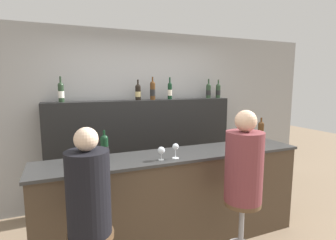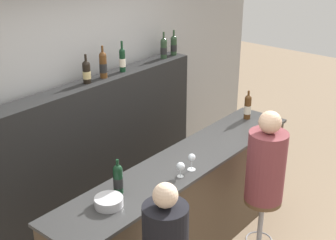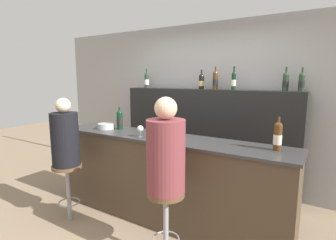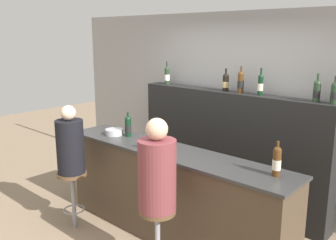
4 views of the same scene
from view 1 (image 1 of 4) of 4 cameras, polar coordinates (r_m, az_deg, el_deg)
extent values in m
cube|color=#9E9E9E|center=(4.14, -6.23, 0.78)|extent=(6.40, 0.05, 2.60)
cube|color=#473828|center=(3.08, 1.88, -17.12)|extent=(2.93, 0.53, 1.03)
cube|color=#333333|center=(2.89, 1.93, -7.63)|extent=(2.97, 0.57, 0.03)
cube|color=black|center=(4.03, -5.19, -6.87)|extent=(2.78, 0.28, 1.57)
cylinder|color=black|center=(2.71, -13.65, -6.24)|extent=(0.08, 0.08, 0.22)
cylinder|color=black|center=(2.72, -13.64, -6.46)|extent=(0.08, 0.08, 0.09)
sphere|color=black|center=(2.69, -13.73, -4.00)|extent=(0.08, 0.08, 0.08)
cylinder|color=black|center=(2.68, -13.77, -2.92)|extent=(0.02, 0.02, 0.07)
cylinder|color=#4C2D14|center=(3.60, 19.53, -2.78)|extent=(0.08, 0.08, 0.24)
cylinder|color=beige|center=(3.60, 19.52, -2.97)|extent=(0.08, 0.08, 0.09)
sphere|color=#4C2D14|center=(3.58, 19.62, -0.92)|extent=(0.08, 0.08, 0.08)
cylinder|color=#4C2D14|center=(3.57, 19.66, -0.10)|extent=(0.02, 0.02, 0.07)
cylinder|color=#233823|center=(3.71, -22.24, 5.32)|extent=(0.07, 0.07, 0.22)
cylinder|color=white|center=(3.71, -22.23, 5.15)|extent=(0.07, 0.07, 0.09)
sphere|color=#233823|center=(3.71, -22.33, 7.03)|extent=(0.07, 0.07, 0.07)
cylinder|color=#233823|center=(3.71, -22.38, 8.02)|extent=(0.02, 0.02, 0.10)
cylinder|color=black|center=(3.87, -6.53, 5.74)|extent=(0.08, 0.08, 0.19)
cylinder|color=tan|center=(3.87, -6.53, 5.60)|extent=(0.08, 0.08, 0.08)
sphere|color=black|center=(3.87, -6.56, 7.17)|extent=(0.08, 0.08, 0.08)
cylinder|color=black|center=(3.86, -6.57, 8.07)|extent=(0.02, 0.02, 0.09)
cylinder|color=#4C2D14|center=(3.94, -3.36, 6.14)|extent=(0.08, 0.08, 0.24)
cylinder|color=black|center=(3.94, -3.36, 5.97)|extent=(0.08, 0.08, 0.09)
sphere|color=#4C2D14|center=(3.93, -3.37, 7.87)|extent=(0.08, 0.08, 0.08)
cylinder|color=#4C2D14|center=(3.93, -3.38, 8.73)|extent=(0.02, 0.02, 0.09)
cylinder|color=black|center=(4.04, 0.40, 6.12)|extent=(0.06, 0.06, 0.22)
cylinder|color=beige|center=(4.04, 0.40, 5.96)|extent=(0.07, 0.07, 0.09)
sphere|color=black|center=(4.04, 0.40, 7.72)|extent=(0.06, 0.06, 0.06)
cylinder|color=black|center=(4.04, 0.40, 8.59)|extent=(0.02, 0.02, 0.10)
cylinder|color=#233823|center=(4.36, 8.79, 6.03)|extent=(0.08, 0.08, 0.20)
cylinder|color=black|center=(4.36, 8.79, 5.89)|extent=(0.08, 0.08, 0.08)
sphere|color=#233823|center=(4.35, 8.82, 7.35)|extent=(0.08, 0.08, 0.08)
cylinder|color=#233823|center=(4.35, 8.84, 8.19)|extent=(0.02, 0.02, 0.10)
cylinder|color=#233823|center=(4.46, 10.85, 5.99)|extent=(0.08, 0.08, 0.20)
cylinder|color=black|center=(4.46, 10.85, 5.87)|extent=(0.08, 0.08, 0.08)
sphere|color=#233823|center=(4.45, 10.88, 7.26)|extent=(0.08, 0.08, 0.08)
cylinder|color=#233823|center=(4.45, 10.90, 8.04)|extent=(0.02, 0.02, 0.09)
cylinder|color=silver|center=(2.66, -1.49, -8.64)|extent=(0.06, 0.06, 0.00)
cylinder|color=silver|center=(2.66, -1.49, -7.97)|extent=(0.01, 0.01, 0.06)
sphere|color=silver|center=(2.64, -1.49, -6.62)|extent=(0.08, 0.08, 0.08)
cylinder|color=silver|center=(2.72, 1.65, -8.27)|extent=(0.07, 0.07, 0.00)
cylinder|color=silver|center=(2.71, 1.65, -7.33)|extent=(0.01, 0.01, 0.09)
sphere|color=silver|center=(2.69, 1.66, -5.81)|extent=(0.07, 0.07, 0.07)
cylinder|color=#B7B7BC|center=(2.64, -17.23, -8.40)|extent=(0.22, 0.22, 0.07)
cylinder|color=brown|center=(2.23, -16.52, -22.93)|extent=(0.35, 0.35, 0.04)
cylinder|color=black|center=(2.08, -16.91, -14.95)|extent=(0.32, 0.32, 0.63)
sphere|color=beige|center=(1.96, -17.40, -4.01)|extent=(0.17, 0.17, 0.17)
cylinder|color=gray|center=(2.89, 15.57, -23.27)|extent=(0.05, 0.05, 0.67)
cylinder|color=brown|center=(2.72, 15.87, -16.87)|extent=(0.35, 0.35, 0.04)
cylinder|color=brown|center=(2.60, 16.18, -9.75)|extent=(0.35, 0.35, 0.67)
sphere|color=#D8AD8C|center=(2.50, 16.57, -0.20)|extent=(0.20, 0.20, 0.20)
camera|label=2|loc=(2.24, -111.14, 32.00)|focal=50.00mm
camera|label=3|loc=(2.79, 67.38, 1.29)|focal=28.00mm
camera|label=4|loc=(3.87, 74.25, 9.32)|focal=40.00mm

